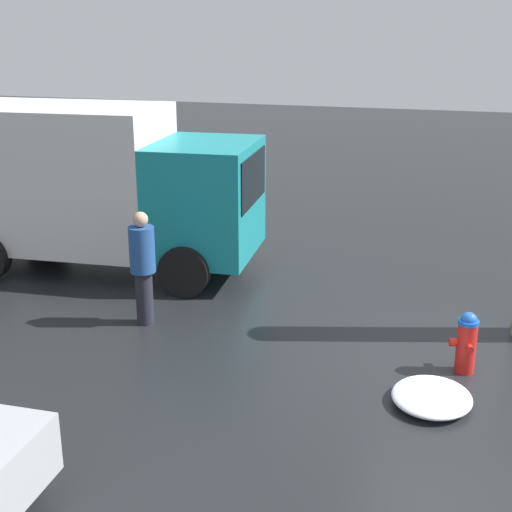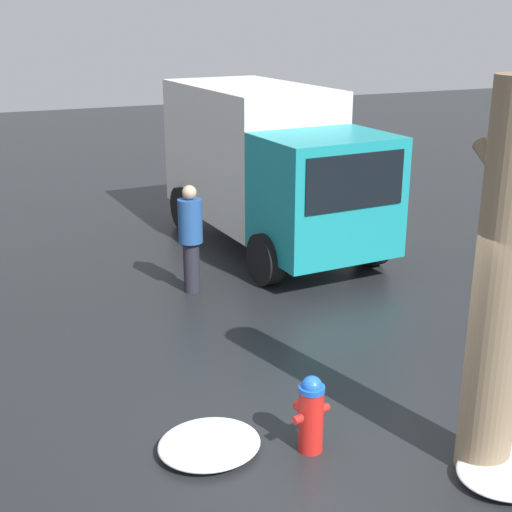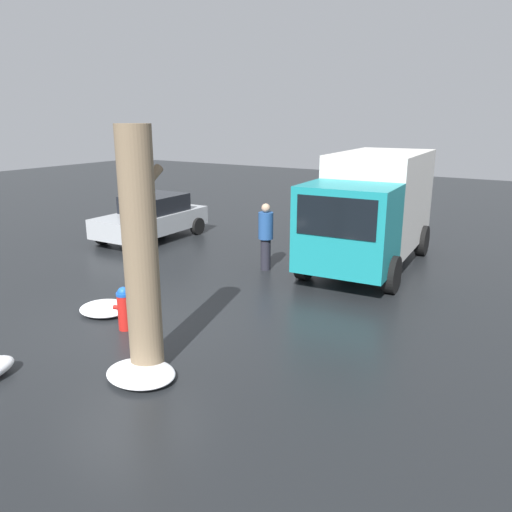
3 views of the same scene
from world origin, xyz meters
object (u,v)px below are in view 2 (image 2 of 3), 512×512
object	(u,v)px
fire_hydrant	(311,413)
tree_trunk	(502,286)
pedestrian	(191,235)
delivery_truck	(267,162)

from	to	relation	value
fire_hydrant	tree_trunk	world-z (taller)	tree_trunk
tree_trunk	pedestrian	size ratio (longest dim) A/B	2.16
delivery_truck	pedestrian	world-z (taller)	delivery_truck
fire_hydrant	pedestrian	distance (m)	4.91
fire_hydrant	pedestrian	xyz separation A→B (m)	(4.87, -0.29, 0.55)
fire_hydrant	tree_trunk	xyz separation A→B (m)	(-0.94, -1.50, 1.54)
delivery_truck	pedestrian	xyz separation A→B (m)	(-1.96, 2.24, -0.66)
delivery_truck	tree_trunk	bearing A→B (deg)	78.65
tree_trunk	pedestrian	xyz separation A→B (m)	(5.81, 1.21, -0.99)
tree_trunk	delivery_truck	distance (m)	7.85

